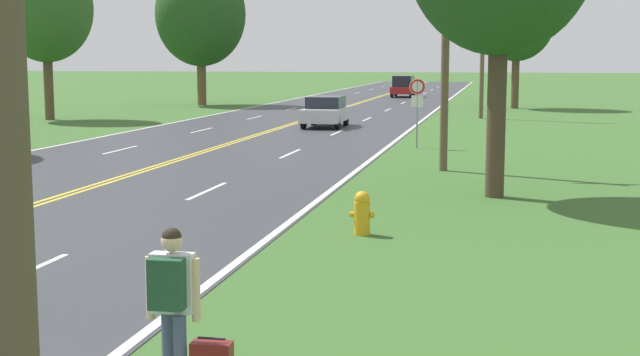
# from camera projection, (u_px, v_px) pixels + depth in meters

# --- Properties ---
(hitchhiker_person) EXTENTS (0.57, 0.41, 1.68)m
(hitchhiker_person) POSITION_uv_depth(u_px,v_px,m) (172.00, 292.00, 8.93)
(hitchhiker_person) COLOR #475175
(hitchhiker_person) RESTS_ON ground
(fire_hydrant) EXTENTS (0.47, 0.31, 0.84)m
(fire_hydrant) POSITION_uv_depth(u_px,v_px,m) (362.00, 213.00, 17.00)
(fire_hydrant) COLOR gold
(fire_hydrant) RESTS_ON ground
(traffic_sign) EXTENTS (0.60, 0.10, 2.60)m
(traffic_sign) POSITION_uv_depth(u_px,v_px,m) (417.00, 96.00, 33.09)
(traffic_sign) COLOR gray
(traffic_sign) RESTS_ON ground
(utility_pole_midground) EXTENTS (1.80, 0.24, 7.34)m
(utility_pole_midground) POSITION_uv_depth(u_px,v_px,m) (445.00, 42.00, 26.18)
(utility_pole_midground) COLOR brown
(utility_pole_midground) RESTS_ON ground
(utility_pole_far) EXTENTS (1.80, 0.24, 9.55)m
(utility_pole_far) POSITION_uv_depth(u_px,v_px,m) (483.00, 29.00, 48.85)
(utility_pole_far) COLOR brown
(utility_pole_far) RESTS_ON ground
(tree_left_verge) EXTENTS (5.02, 5.02, 8.88)m
(tree_left_verge) POSITION_uv_depth(u_px,v_px,m) (517.00, 17.00, 58.45)
(tree_left_verge) COLOR brown
(tree_left_verge) RESTS_ON ground
(tree_mid_treeline) EXTENTS (6.35, 6.35, 10.04)m
(tree_mid_treeline) POSITION_uv_depth(u_px,v_px,m) (200.00, 14.00, 62.57)
(tree_mid_treeline) COLOR brown
(tree_mid_treeline) RESTS_ON ground
(tree_far_back) EXTENTS (5.03, 5.03, 8.88)m
(tree_far_back) POSITION_uv_depth(u_px,v_px,m) (46.00, 9.00, 47.68)
(tree_far_back) COLOR brown
(tree_far_back) RESTS_ON ground
(car_silver_sedan_approaching) EXTENTS (1.91, 4.06, 1.49)m
(car_silver_sedan_approaching) POSITION_uv_depth(u_px,v_px,m) (325.00, 111.00, 43.20)
(car_silver_sedan_approaching) COLOR black
(car_silver_sedan_approaching) RESTS_ON ground
(car_red_van_mid_near) EXTENTS (1.81, 4.10, 1.83)m
(car_red_van_mid_near) POSITION_uv_depth(u_px,v_px,m) (403.00, 86.00, 75.95)
(car_red_van_mid_near) COLOR black
(car_red_van_mid_near) RESTS_ON ground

